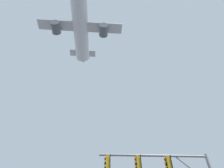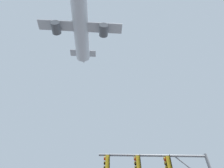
% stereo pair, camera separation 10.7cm
% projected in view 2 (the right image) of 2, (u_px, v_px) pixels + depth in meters
% --- Properties ---
extents(airplane, '(19.29, 24.97, 6.81)m').
position_uv_depth(airplane, '(81.00, 23.00, 41.35)').
color(airplane, white).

